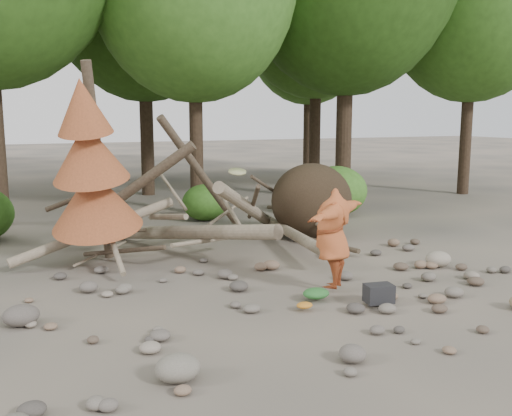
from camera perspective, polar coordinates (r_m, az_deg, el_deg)
name	(u,v)px	position (r m, az deg, el deg)	size (l,w,h in m)	color
ground	(300,296)	(10.41, 4.44, -8.79)	(120.00, 120.00, 0.00)	#514C44
deadfall_pile	(293,204)	(14.77, 3.73, 0.42)	(8.55, 5.24, 3.30)	#332619
dead_conifer	(91,170)	(12.25, -16.17, 3.71)	(2.06, 2.16, 4.35)	#4C3F30
bush_mid	(205,202)	(17.61, -5.14, 0.56)	(1.40, 1.40, 1.12)	#366A1E
bush_right	(336,191)	(18.62, 8.01, 1.73)	(2.00, 2.00, 1.60)	#437D27
frisbee_thrower	(333,238)	(10.51, 7.67, -3.00)	(3.19, 1.85, 2.29)	#AC4F27
backpack	(379,297)	(10.07, 12.17, -8.67)	(0.47, 0.31, 0.31)	black
cloth_green	(316,296)	(10.16, 6.02, -8.75)	(0.48, 0.40, 0.18)	#276329
cloth_orange	(305,308)	(9.65, 4.87, -9.95)	(0.28, 0.23, 0.10)	#B6701F
boulder_front_left	(178,368)	(7.30, -7.84, -15.57)	(0.56, 0.51, 0.34)	slate
boulder_mid_right	(438,259)	(12.89, 17.76, -4.88)	(0.56, 0.50, 0.33)	gray
boulder_mid_left	(21,315)	(9.67, -22.43, -9.90)	(0.55, 0.50, 0.33)	#59524B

